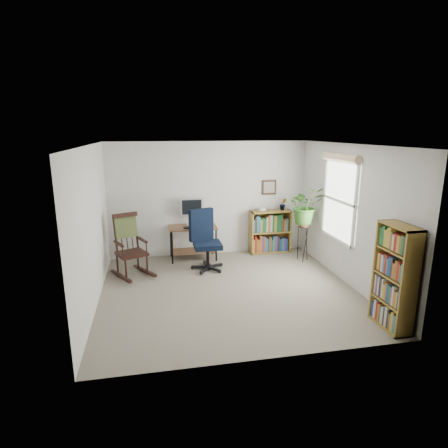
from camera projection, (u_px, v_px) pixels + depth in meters
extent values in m
cube|color=gray|center=(229.00, 290.00, 6.30)|extent=(4.20, 4.00, 0.00)
cube|color=silver|center=(229.00, 145.00, 5.71)|extent=(4.20, 4.00, 0.00)
cube|color=silver|center=(209.00, 199.00, 7.91)|extent=(4.20, 0.00, 2.40)
cube|color=silver|center=(266.00, 263.00, 4.10)|extent=(4.20, 0.00, 2.40)
cube|color=silver|center=(92.00, 227.00, 5.61)|extent=(0.00, 4.00, 2.40)
cube|color=silver|center=(349.00, 215.00, 6.40)|extent=(0.00, 4.00, 2.40)
cube|color=black|center=(193.00, 227.00, 7.55)|extent=(0.40, 0.15, 0.02)
imported|color=#316222|center=(306.00, 188.00, 7.36)|extent=(1.69, 1.88, 1.46)
imported|color=#316222|center=(283.00, 208.00, 8.09)|extent=(0.13, 0.24, 0.11)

